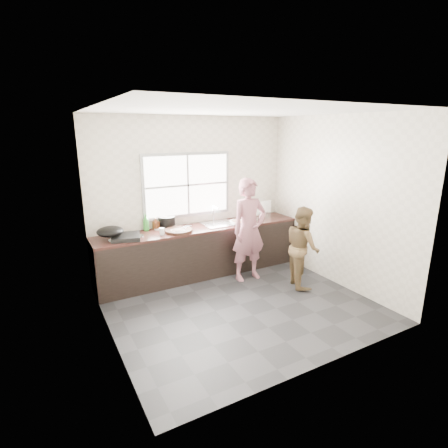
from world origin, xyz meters
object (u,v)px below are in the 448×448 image
black_pot (167,222)px  bottle_brown_tall (156,224)px  dish_rack (257,209)px  pot_lid_right (136,236)px  bowl_held (234,221)px  plate_food (160,228)px  bowl_crabs (239,223)px  wok (110,232)px  person_side (303,247)px  burner (126,237)px  bottle_green (146,223)px  bowl_mince (178,232)px  cutting_board (179,231)px  glass_jar (162,231)px  bottle_brown_short (164,223)px  pot_lid_left (118,240)px  woman (249,233)px

black_pot → bottle_brown_tall: (-0.19, 0.00, -0.01)m
dish_rack → pot_lid_right: 2.33m
bowl_held → plate_food: 1.30m
bowl_crabs → wok: bearing=174.8°
black_pot → dish_rack: dish_rack is taller
wok → dish_rack: (2.71, 0.11, 0.03)m
plate_food → pot_lid_right: plate_food is taller
person_side → bottle_brown_tall: (-1.95, 1.42, 0.30)m
black_pot → burner: (-0.77, -0.29, -0.07)m
person_side → bottle_green: bearing=76.4°
bowl_mince → cutting_board: bearing=57.7°
cutting_board → bottle_brown_tall: 0.43m
bowl_held → black_pot: size_ratio=0.71×
bowl_crabs → bowl_mince: bearing=177.2°
cutting_board → black_pot: (-0.07, 0.33, 0.07)m
cutting_board → bottle_green: 0.56m
bowl_mince → bowl_held: bearing=6.1°
black_pot → pot_lid_right: size_ratio=1.19×
bottle_green → glass_jar: size_ratio=2.46×
bowl_mince → bottle_green: 0.57m
bottle_brown_short → pot_lid_left: size_ratio=0.66×
woman → bottle_brown_short: woman is taller
wok → bowl_held: bearing=-0.6°
glass_jar → dish_rack: size_ratio=0.25×
woman → plate_food: 1.49m
bowl_crabs → glass_jar: (-1.36, 0.09, 0.02)m
black_pot → pot_lid_left: black_pot is taller
bowl_crabs → black_pot: 1.23m
bowl_crabs → bottle_brown_tall: size_ratio=1.11×
bowl_mince → pot_lid_left: (-0.93, 0.07, -0.02)m
pot_lid_left → dish_rack: bearing=3.8°
bottle_brown_short → dish_rack: bearing=-4.4°
woman → cutting_board: 1.16m
woman → black_pot: bearing=146.0°
burner → pot_lid_left: (-0.12, -0.02, -0.02)m
bottle_green → pot_lid_left: (-0.53, -0.31, -0.13)m
bowl_mince → bottle_brown_short: 0.40m
person_side → plate_food: person_side is taller
bottle_brown_short → pot_lid_right: bearing=-155.4°
bottle_brown_tall → burner: bottle_brown_tall is taller
plate_food → bottle_green: (-0.24, 0.00, 0.13)m
person_side → bottle_brown_tall: bearing=74.1°
glass_jar → pot_lid_right: glass_jar is taller
person_side → wok: size_ratio=3.31×
dish_rack → pot_lid_right: size_ratio=1.97×
bottle_brown_short → bottle_green: bearing=180.0°
dish_rack → pot_lid_left: bearing=173.0°
bottle_green → bottle_brown_tall: 0.17m
cutting_board → woman: bearing=-23.2°
black_pot → bottle_brown_tall: bearing=180.0°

